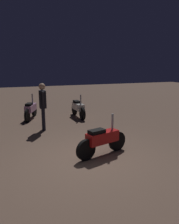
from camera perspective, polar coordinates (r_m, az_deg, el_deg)
ground_plane at (r=5.75m, az=-0.29°, el=-12.57°), size 40.00×40.00×0.00m
motorcycle_red_foreground at (r=5.91m, az=3.39°, el=-7.30°), size 1.62×0.56×1.11m
motorcycle_white_parked_left at (r=10.11m, az=-3.02°, el=1.04°), size 0.34×1.66×1.11m
motorcycle_pink_parked_right at (r=10.14m, az=-15.21°, el=0.66°), size 0.71×1.58×1.11m
person_rider_beside at (r=8.17m, az=-12.20°, el=2.48°), size 0.26×0.67×1.76m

